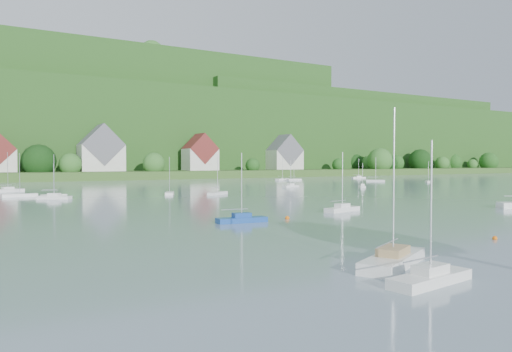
% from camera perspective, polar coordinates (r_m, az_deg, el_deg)
% --- Properties ---
extents(far_shore_strip, '(600.00, 60.00, 3.00)m').
position_cam_1_polar(far_shore_strip, '(205.41, -19.73, 0.15)').
color(far_shore_strip, '#375821').
rests_on(far_shore_strip, ground).
extents(forested_ridge, '(620.00, 181.22, 69.89)m').
position_cam_1_polar(forested_ridge, '(273.61, -22.30, 4.96)').
color(forested_ridge, '#174114').
rests_on(forested_ridge, ground).
extents(village_building_2, '(16.00, 11.44, 18.00)m').
position_cam_1_polar(village_building_2, '(194.61, -17.67, 2.68)').
color(village_building_2, beige).
rests_on(village_building_2, far_shore_strip).
extents(village_building_3, '(13.00, 10.40, 15.50)m').
position_cam_1_polar(village_building_3, '(205.13, -6.56, 2.45)').
color(village_building_3, beige).
rests_on(village_building_3, far_shore_strip).
extents(village_building_4, '(15.00, 10.40, 16.50)m').
position_cam_1_polar(village_building_4, '(230.24, 3.37, 2.42)').
color(village_building_4, beige).
rests_on(village_building_4, far_shore_strip).
extents(near_sailboat_0, '(5.91, 2.39, 7.76)m').
position_cam_1_polar(near_sailboat_0, '(28.41, 19.72, -10.98)').
color(near_sailboat_0, white).
rests_on(near_sailboat_0, ground).
extents(near_sailboat_1, '(5.73, 2.10, 7.56)m').
position_cam_1_polar(near_sailboat_1, '(53.18, -1.69, -5.00)').
color(near_sailboat_1, '#1A4596').
rests_on(near_sailboat_1, ground).
extents(near_sailboat_2, '(7.55, 5.20, 10.01)m').
position_cam_1_polar(near_sailboat_2, '(32.31, 15.74, -9.29)').
color(near_sailboat_2, white).
rests_on(near_sailboat_2, ground).
extents(near_sailboat_3, '(6.06, 2.98, 7.88)m').
position_cam_1_polar(near_sailboat_3, '(65.69, 10.06, -3.74)').
color(near_sailboat_3, white).
rests_on(near_sailboat_3, ground).
extents(mooring_buoy_0, '(0.41, 0.41, 0.41)m').
position_cam_1_polar(mooring_buoy_0, '(46.36, 26.15, -6.69)').
color(mooring_buoy_0, orange).
rests_on(mooring_buoy_0, ground).
extents(mooring_buoy_3, '(0.50, 0.50, 0.50)m').
position_cam_1_polar(mooring_buoy_3, '(56.26, 3.68, -5.07)').
color(mooring_buoy_3, orange).
rests_on(mooring_buoy_3, ground).
extents(far_sailboat_cluster, '(191.23, 62.79, 8.71)m').
position_cam_1_polar(far_sailboat_cluster, '(124.89, -10.27, -1.21)').
color(far_sailboat_cluster, white).
rests_on(far_sailboat_cluster, ground).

